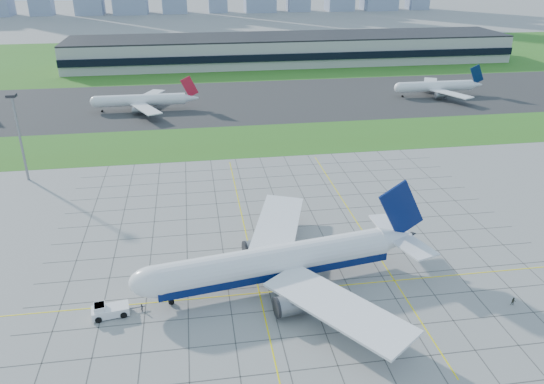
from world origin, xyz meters
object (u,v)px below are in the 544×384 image
object	(u,v)px
light_mast	(18,127)
pushback_tug	(108,310)
airliner	(277,262)
distant_jet_2	(437,86)
distant_jet_1	(142,100)
crew_near	(142,308)
crew_far	(513,301)

from	to	relation	value
light_mast	pushback_tug	bearing A→B (deg)	-65.72
light_mast	pushback_tug	distance (m)	78.01
airliner	distant_jet_2	xyz separation A→B (m)	(97.80, 139.63, -0.82)
distant_jet_1	distant_jet_2	world-z (taller)	same
pushback_tug	distant_jet_1	xyz separation A→B (m)	(-2.70, 140.48, 3.27)
crew_near	crew_far	distance (m)	70.43
crew_far	distant_jet_1	world-z (taller)	distant_jet_1
airliner	crew_far	size ratio (longest dim) A/B	36.91
light_mast	airliner	bearing A→B (deg)	-45.27
crew_near	distant_jet_1	distance (m)	140.36
crew_far	light_mast	bearing A→B (deg)	163.63
airliner	pushback_tug	size ratio (longest dim) A/B	6.19
airliner	crew_near	size ratio (longest dim) A/B	38.74
pushback_tug	crew_near	distance (m)	6.05
pushback_tug	distant_jet_1	distance (m)	140.54
light_mast	distant_jet_2	xyz separation A→B (m)	(161.77, 75.06, -11.70)
pushback_tug	distant_jet_2	world-z (taller)	distant_jet_2
distant_jet_1	distant_jet_2	size ratio (longest dim) A/B	1.00
crew_far	distant_jet_2	world-z (taller)	distant_jet_2
airliner	distant_jet_1	size ratio (longest dim) A/B	1.44
airliner	crew_near	xyz separation A→B (m)	(-26.47, -4.78, -4.51)
light_mast	crew_near	size ratio (longest dim) A/B	16.09
light_mast	crew_far	distance (m)	133.79
distant_jet_1	crew_near	bearing A→B (deg)	-86.44
light_mast	airliner	world-z (taller)	light_mast
airliner	crew_near	world-z (taller)	airliner
crew_near	light_mast	bearing A→B (deg)	33.62
distant_jet_1	crew_far	bearing A→B (deg)	-62.20
pushback_tug	distant_jet_2	size ratio (longest dim) A/B	0.23
distant_jet_1	distant_jet_2	distance (m)	133.05
crew_near	distant_jet_2	world-z (taller)	distant_jet_2
distant_jet_2	light_mast	bearing A→B (deg)	-155.11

